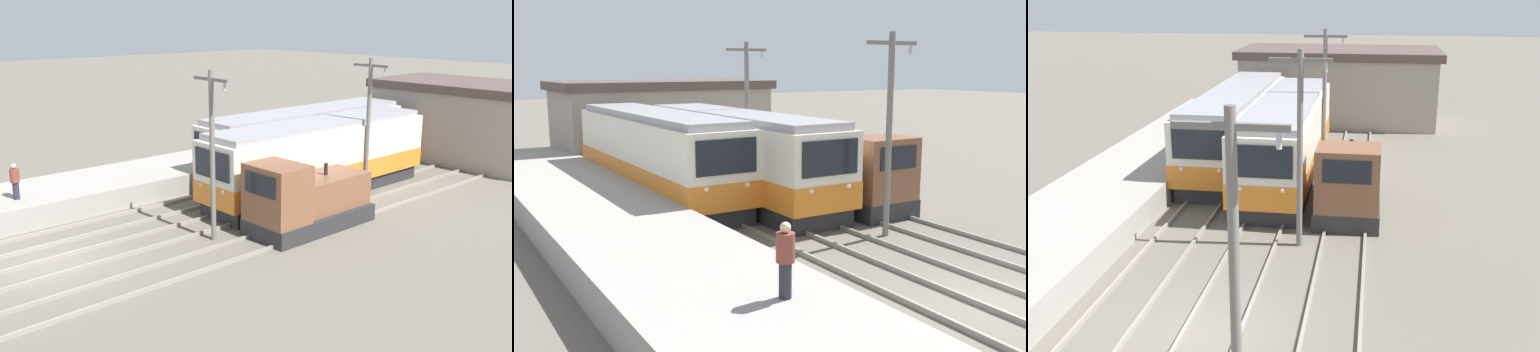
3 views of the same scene
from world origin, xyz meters
The scene contains 11 objects.
ground_plane centered at (0.00, 0.00, 0.00)m, with size 200.00×200.00×0.00m, color #665E54.
platform_left centered at (-6.25, 0.00, 0.51)m, with size 4.50×54.00×1.01m, color gray.
track_left centered at (-2.60, 0.00, 0.07)m, with size 1.54×60.00×0.14m.
track_center centered at (0.20, 0.00, 0.07)m, with size 1.54×60.00×0.14m.
commuter_train_left centered at (-2.60, 15.47, 1.71)m, with size 2.84×13.19×3.69m.
commuter_train_center centered at (0.20, 13.49, 1.71)m, with size 2.84×13.16×3.68m.
shunting_locomotive centered at (3.20, 9.42, 1.21)m, with size 2.40×5.60×3.00m.
catenary_mast_mid centered at (1.71, 5.86, 3.62)m, with size 2.00×0.20×6.62m.
catenary_mast_far centered at (1.71, 15.24, 3.62)m, with size 2.00×0.20×6.62m.
person_on_platform centered at (-5.48, 0.91, 1.85)m, with size 0.38×0.38×1.56m.
station_building centered at (1.77, 26.00, 2.37)m, with size 12.60×6.30×4.69m.
Camera 2 is at (-11.61, -8.53, 5.55)m, focal length 42.00 mm.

